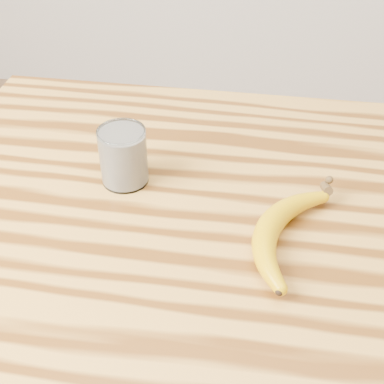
# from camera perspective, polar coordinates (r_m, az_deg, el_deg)

# --- Properties ---
(table) EXTENTS (1.20, 0.80, 0.90)m
(table) POSITION_cam_1_polar(r_m,az_deg,el_deg) (0.94, 7.53, -8.77)
(table) COLOR #B68033
(table) RESTS_ON ground
(smoothie_glass) EXTENTS (0.08, 0.08, 0.10)m
(smoothie_glass) POSITION_cam_1_polar(r_m,az_deg,el_deg) (0.89, -7.33, 3.81)
(smoothie_glass) COLOR white
(smoothie_glass) RESTS_ON table
(banana) EXTENTS (0.20, 0.33, 0.04)m
(banana) POSITION_cam_1_polar(r_m,az_deg,el_deg) (0.80, 8.14, -3.74)
(banana) COLOR #C49204
(banana) RESTS_ON table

